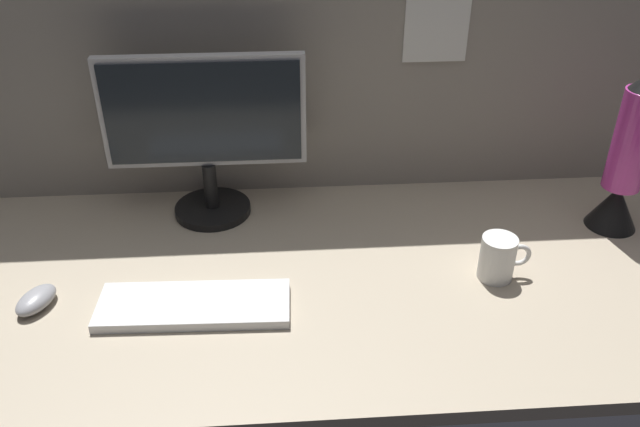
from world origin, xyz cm
name	(u,v)px	position (x,y,z in cm)	size (l,w,h in cm)	color
ground_plane	(356,273)	(0.00, 0.00, -1.50)	(180.00, 80.00, 3.00)	tan
cubicle_wall_back	(342,46)	(0.03, 37.50, 35.90)	(180.00, 5.50, 71.78)	gray
monitor	(205,129)	(-31.82, 25.12, 21.63)	(45.32, 18.00, 38.52)	black
keyboard	(194,305)	(-33.02, -11.29, 1.00)	(37.00, 13.00, 2.00)	silver
mouse	(36,300)	(-63.67, -8.35, 1.70)	(5.60, 9.60, 3.40)	#99999E
mug_ceramic_white	(498,258)	(28.45, -5.12, 4.78)	(10.64, 7.25, 9.52)	white
lava_lamp	(626,165)	(60.87, 12.26, 15.70)	(11.43, 11.43, 37.42)	black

